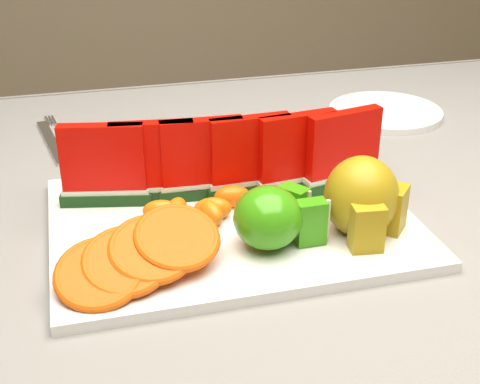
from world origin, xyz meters
TOP-DOWN VIEW (x-y plane):
  - table at (0.00, 0.00)m, footprint 1.40×0.90m
  - tablecloth at (0.00, 0.00)m, footprint 1.53×1.03m
  - platter at (-0.03, -0.01)m, footprint 0.40×0.30m
  - apple_cluster at (0.00, -0.08)m, footprint 0.11×0.10m
  - pear_cluster at (0.10, -0.08)m, footprint 0.10×0.10m
  - side_plate at (0.30, 0.27)m, footprint 0.20×0.20m
  - fork at (-0.22, 0.29)m, footprint 0.04×0.20m
  - watermelon_row at (-0.02, 0.04)m, footprint 0.39×0.07m
  - orange_fan_front at (-0.14, -0.10)m, footprint 0.18×0.12m
  - orange_fan_back at (-0.01, 0.10)m, footprint 0.34×0.11m
  - tangerine_segments at (-0.04, -0.01)m, footprint 0.18×0.07m

SIDE VIEW (x-z plane):
  - table at x=0.00m, z-range 0.28..1.03m
  - tablecloth at x=0.00m, z-range 0.62..0.82m
  - fork at x=-0.22m, z-range 0.76..0.76m
  - side_plate at x=0.30m, z-range 0.76..0.77m
  - platter at x=-0.03m, z-range 0.76..0.77m
  - tangerine_segments at x=-0.04m, z-range 0.77..0.80m
  - orange_fan_back at x=-0.01m, z-range 0.77..0.81m
  - orange_fan_front at x=-0.14m, z-range 0.77..0.82m
  - apple_cluster at x=0.00m, z-range 0.77..0.84m
  - pear_cluster at x=0.10m, z-range 0.76..0.85m
  - watermelon_row at x=-0.02m, z-range 0.77..0.87m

